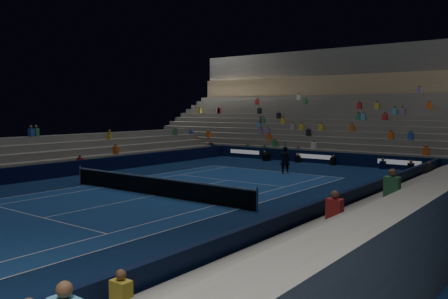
% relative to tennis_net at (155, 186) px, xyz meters
% --- Properties ---
extents(ground, '(90.00, 90.00, 0.00)m').
position_rel_tennis_net_xyz_m(ground, '(0.00, 0.00, -0.50)').
color(ground, '#0B2047').
rests_on(ground, ground).
extents(court_surface, '(10.97, 23.77, 0.01)m').
position_rel_tennis_net_xyz_m(court_surface, '(0.00, 0.00, -0.50)').
color(court_surface, navy).
rests_on(court_surface, ground).
extents(sponsor_barrier_far, '(44.00, 0.25, 1.00)m').
position_rel_tennis_net_xyz_m(sponsor_barrier_far, '(0.00, 18.50, -0.00)').
color(sponsor_barrier_far, black).
rests_on(sponsor_barrier_far, ground).
extents(sponsor_barrier_east, '(0.25, 37.00, 1.00)m').
position_rel_tennis_net_xyz_m(sponsor_barrier_east, '(9.70, 0.00, -0.00)').
color(sponsor_barrier_east, black).
rests_on(sponsor_barrier_east, ground).
extents(sponsor_barrier_west, '(0.25, 37.00, 1.00)m').
position_rel_tennis_net_xyz_m(sponsor_barrier_west, '(-9.70, 0.00, -0.00)').
color(sponsor_barrier_west, black).
rests_on(sponsor_barrier_west, ground).
extents(grandstand_main, '(44.00, 15.20, 11.20)m').
position_rel_tennis_net_xyz_m(grandstand_main, '(0.00, 27.90, 2.87)').
color(grandstand_main, '#60605C').
rests_on(grandstand_main, ground).
extents(grandstand_east, '(5.00, 37.00, 2.50)m').
position_rel_tennis_net_xyz_m(grandstand_east, '(13.17, 0.00, 0.41)').
color(grandstand_east, slate).
rests_on(grandstand_east, ground).
extents(grandstand_west, '(5.00, 37.00, 2.50)m').
position_rel_tennis_net_xyz_m(grandstand_west, '(-13.17, 0.00, 0.41)').
color(grandstand_west, slate).
rests_on(grandstand_west, ground).
extents(tennis_net, '(12.90, 0.10, 1.10)m').
position_rel_tennis_net_xyz_m(tennis_net, '(0.00, 0.00, 0.00)').
color(tennis_net, '#B2B2B7').
rests_on(tennis_net, ground).
extents(tennis_player, '(0.81, 0.67, 1.91)m').
position_rel_tennis_net_xyz_m(tennis_player, '(1.30, 11.33, 0.45)').
color(tennis_player, black).
rests_on(tennis_player, ground).
extents(broadcast_camera, '(0.54, 0.95, 0.60)m').
position_rel_tennis_net_xyz_m(broadcast_camera, '(-4.03, 17.45, -0.19)').
color(broadcast_camera, black).
rests_on(broadcast_camera, ground).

